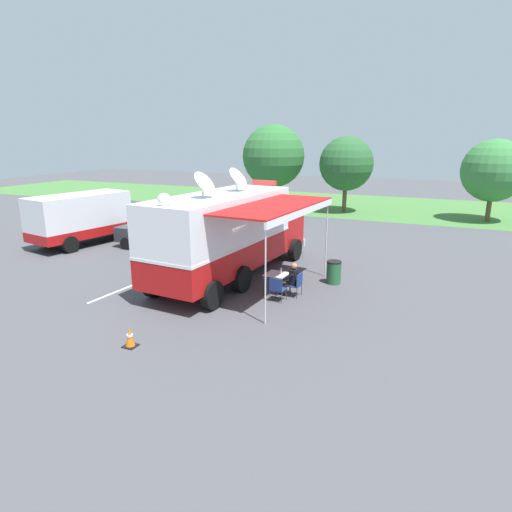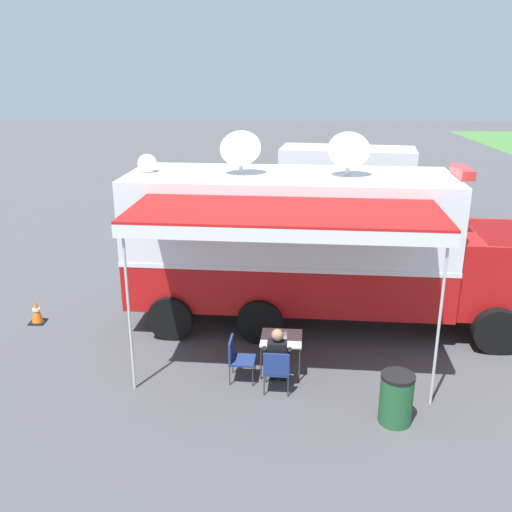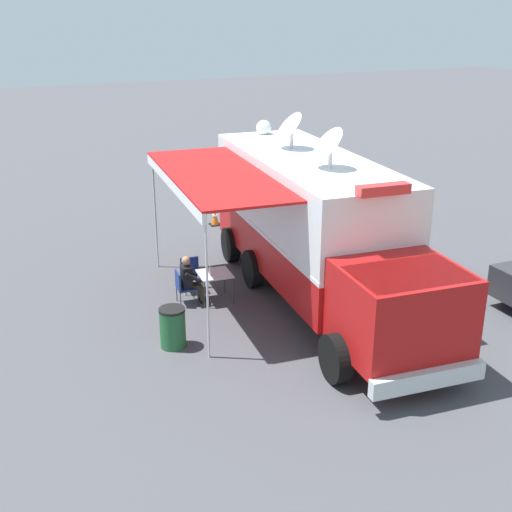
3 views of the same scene
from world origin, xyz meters
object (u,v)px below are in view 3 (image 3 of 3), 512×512
at_px(command_truck, 317,226).
at_px(seated_responder, 190,279).
at_px(folding_table, 215,275).
at_px(folding_chair_beside_table, 191,272).
at_px(trash_bin, 173,327).
at_px(traffic_cone, 215,217).
at_px(folding_chair_at_table, 183,285).
at_px(water_bottle, 210,271).

bearing_deg(command_truck, seated_responder, -19.23).
distance_m(command_truck, folding_table, 2.83).
height_order(command_truck, folding_chair_beside_table, command_truck).
bearing_deg(trash_bin, seated_responder, -117.97).
bearing_deg(trash_bin, traffic_cone, -116.33).
height_order(folding_chair_at_table, trash_bin, trash_bin).
relative_size(folding_chair_at_table, trash_bin, 0.96).
distance_m(folding_table, folding_chair_beside_table, 0.93).
bearing_deg(folding_table, folding_chair_beside_table, -67.56).
xyz_separation_m(command_truck, folding_chair_at_table, (3.14, -1.04, -1.43)).
bearing_deg(traffic_cone, folding_chair_beside_table, 63.25).
bearing_deg(seated_responder, command_truck, 160.77).
bearing_deg(folding_table, seated_responder, -8.25).
bearing_deg(water_bottle, folding_table, -153.10).
bearing_deg(folding_chair_beside_table, seated_responder, 71.11).
bearing_deg(trash_bin, folding_table, -131.24).
bearing_deg(folding_table, traffic_cone, -110.19).
bearing_deg(trash_bin, folding_chair_at_table, -113.44).
bearing_deg(folding_chair_at_table, traffic_cone, -117.34).
bearing_deg(trash_bin, folding_chair_beside_table, -115.59).
bearing_deg(trash_bin, water_bottle, -129.85).
xyz_separation_m(water_bottle, seated_responder, (0.47, -0.16, -0.18)).
bearing_deg(folding_chair_at_table, water_bottle, 165.30).
relative_size(folding_table, traffic_cone, 1.48).
bearing_deg(command_truck, traffic_cone, -87.92).
bearing_deg(seated_responder, folding_table, 171.75).
relative_size(command_truck, trash_bin, 10.60).
bearing_deg(folding_chair_beside_table, trash_bin, 64.41).
height_order(folding_table, seated_responder, seated_responder).
bearing_deg(folding_chair_beside_table, folding_table, 112.44).
xyz_separation_m(folding_chair_beside_table, trash_bin, (1.32, 2.75, -0.06)).
bearing_deg(traffic_cone, command_truck, 92.08).
height_order(folding_chair_at_table, traffic_cone, folding_chair_at_table).
distance_m(folding_chair_at_table, folding_chair_beside_table, 0.87).
relative_size(command_truck, traffic_cone, 16.63).
bearing_deg(trash_bin, command_truck, -166.49).
bearing_deg(traffic_cone, seated_responder, 64.26).
distance_m(command_truck, folding_chair_beside_table, 3.54).
distance_m(folding_chair_beside_table, traffic_cone, 5.45).
relative_size(command_truck, water_bottle, 43.07).
xyz_separation_m(water_bottle, folding_chair_beside_table, (0.21, -0.92, -0.32)).
relative_size(folding_table, water_bottle, 3.83).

